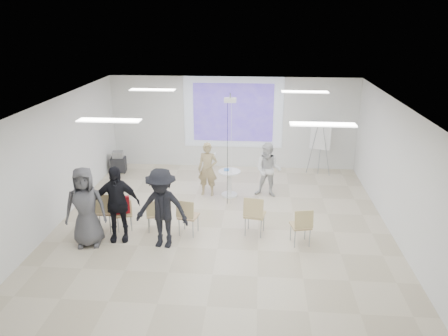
# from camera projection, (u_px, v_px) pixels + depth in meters

# --- Properties ---
(floor) EXTENTS (8.00, 9.00, 0.10)m
(floor) POSITION_uv_depth(u_px,v_px,m) (221.00, 230.00, 10.54)
(floor) COLOR beige
(floor) RESTS_ON ground
(ceiling) EXTENTS (8.00, 9.00, 0.10)m
(ceiling) POSITION_uv_depth(u_px,v_px,m) (221.00, 103.00, 9.50)
(ceiling) COLOR white
(ceiling) RESTS_ON wall_back
(wall_back) EXTENTS (8.00, 0.10, 3.00)m
(wall_back) POSITION_uv_depth(u_px,v_px,m) (233.00, 123.00, 14.29)
(wall_back) COLOR silver
(wall_back) RESTS_ON floor
(wall_left) EXTENTS (0.10, 9.00, 3.00)m
(wall_left) POSITION_uv_depth(u_px,v_px,m) (51.00, 165.00, 10.33)
(wall_left) COLOR silver
(wall_left) RESTS_ON floor
(wall_right) EXTENTS (0.10, 9.00, 3.00)m
(wall_right) POSITION_uv_depth(u_px,v_px,m) (402.00, 174.00, 9.71)
(wall_right) COLOR silver
(wall_right) RESTS_ON floor
(projection_halo) EXTENTS (3.20, 0.01, 2.30)m
(projection_halo) POSITION_uv_depth(u_px,v_px,m) (233.00, 113.00, 14.11)
(projection_halo) COLOR silver
(projection_halo) RESTS_ON wall_back
(projection_image) EXTENTS (2.60, 0.01, 1.90)m
(projection_image) POSITION_uv_depth(u_px,v_px,m) (233.00, 113.00, 14.10)
(projection_image) COLOR #4A34B0
(projection_image) RESTS_ON wall_back
(pedestal_table) EXTENTS (0.65, 0.65, 0.77)m
(pedestal_table) POSITION_uv_depth(u_px,v_px,m) (229.00, 182.00, 12.24)
(pedestal_table) COLOR white
(pedestal_table) RESTS_ON floor
(player_left) EXTENTS (0.67, 0.48, 1.73)m
(player_left) POSITION_uv_depth(u_px,v_px,m) (208.00, 166.00, 12.18)
(player_left) COLOR tan
(player_left) RESTS_ON floor
(player_right) EXTENTS (0.94, 0.81, 1.72)m
(player_right) POSITION_uv_depth(u_px,v_px,m) (268.00, 167.00, 12.09)
(player_right) COLOR white
(player_right) RESTS_ON floor
(controller_left) EXTENTS (0.05, 0.12, 0.04)m
(controller_left) POSITION_uv_depth(u_px,v_px,m) (215.00, 154.00, 12.30)
(controller_left) COLOR white
(controller_left) RESTS_ON player_left
(controller_right) EXTENTS (0.06, 0.12, 0.04)m
(controller_right) POSITION_uv_depth(u_px,v_px,m) (262.00, 154.00, 12.23)
(controller_right) COLOR silver
(controller_right) RESTS_ON player_right
(chair_far_left) EXTENTS (0.48, 0.51, 1.00)m
(chair_far_left) POSITION_uv_depth(u_px,v_px,m) (102.00, 209.00, 10.14)
(chair_far_left) COLOR tan
(chair_far_left) RESTS_ON floor
(chair_left_mid) EXTENTS (0.49, 0.51, 0.80)m
(chair_left_mid) POSITION_uv_depth(u_px,v_px,m) (124.00, 212.00, 10.25)
(chair_left_mid) COLOR tan
(chair_left_mid) RESTS_ON floor
(chair_left_inner) EXTENTS (0.45, 0.47, 0.80)m
(chair_left_inner) POSITION_uv_depth(u_px,v_px,m) (155.00, 213.00, 10.22)
(chair_left_inner) COLOR tan
(chair_left_inner) RESTS_ON floor
(chair_center) EXTENTS (0.50, 0.53, 0.90)m
(chair_center) POSITION_uv_depth(u_px,v_px,m) (187.00, 214.00, 10.01)
(chair_center) COLOR tan
(chair_center) RESTS_ON floor
(chair_right_inner) EXTENTS (0.53, 0.56, 0.98)m
(chair_right_inner) POSITION_uv_depth(u_px,v_px,m) (254.00, 213.00, 9.99)
(chair_right_inner) COLOR tan
(chair_right_inner) RESTS_ON floor
(chair_right_far) EXTENTS (0.50, 0.53, 0.89)m
(chair_right_far) POSITION_uv_depth(u_px,v_px,m) (302.00, 224.00, 9.56)
(chair_right_far) COLOR tan
(chair_right_far) RESTS_ON floor
(red_jacket) EXTENTS (0.44, 0.24, 0.41)m
(red_jacket) POSITION_uv_depth(u_px,v_px,m) (120.00, 205.00, 10.02)
(red_jacket) COLOR #A6141C
(red_jacket) RESTS_ON chair_left_mid
(laptop) EXTENTS (0.33, 0.27, 0.02)m
(laptop) POSITION_uv_depth(u_px,v_px,m) (155.00, 213.00, 10.32)
(laptop) COLOR black
(laptop) RESTS_ON chair_left_inner
(audience_left) EXTENTS (1.27, 0.88, 2.03)m
(audience_left) POSITION_uv_depth(u_px,v_px,m) (116.00, 198.00, 9.66)
(audience_left) COLOR black
(audience_left) RESTS_ON floor
(audience_mid) EXTENTS (1.41, 0.88, 2.06)m
(audience_mid) POSITION_uv_depth(u_px,v_px,m) (162.00, 203.00, 9.38)
(audience_mid) COLOR black
(audience_mid) RESTS_ON floor
(audience_outer) EXTENTS (1.10, 0.84, 2.03)m
(audience_outer) POSITION_uv_depth(u_px,v_px,m) (85.00, 202.00, 9.45)
(audience_outer) COLOR #525156
(audience_outer) RESTS_ON floor
(flipchart_easel) EXTENTS (0.73, 0.57, 1.74)m
(flipchart_easel) POSITION_uv_depth(u_px,v_px,m) (321.00, 136.00, 13.57)
(flipchart_easel) COLOR gray
(flipchart_easel) RESTS_ON floor
(av_cart) EXTENTS (0.52, 0.44, 0.70)m
(av_cart) POSITION_uv_depth(u_px,v_px,m) (119.00, 163.00, 14.10)
(av_cart) COLOR black
(av_cart) RESTS_ON floor
(ceiling_projector) EXTENTS (0.30, 0.25, 3.00)m
(ceiling_projector) POSITION_uv_depth(u_px,v_px,m) (230.00, 105.00, 11.01)
(ceiling_projector) COLOR white
(ceiling_projector) RESTS_ON ceiling
(fluor_panel_nw) EXTENTS (1.20, 0.30, 0.02)m
(fluor_panel_nw) POSITION_uv_depth(u_px,v_px,m) (153.00, 90.00, 11.56)
(fluor_panel_nw) COLOR white
(fluor_panel_nw) RESTS_ON ceiling
(fluor_panel_ne) EXTENTS (1.20, 0.30, 0.02)m
(fluor_panel_ne) POSITION_uv_depth(u_px,v_px,m) (305.00, 92.00, 11.25)
(fluor_panel_ne) COLOR white
(fluor_panel_ne) RESTS_ON ceiling
(fluor_panel_sw) EXTENTS (1.20, 0.30, 0.02)m
(fluor_panel_sw) POSITION_uv_depth(u_px,v_px,m) (109.00, 120.00, 8.27)
(fluor_panel_sw) COLOR white
(fluor_panel_sw) RESTS_ON ceiling
(fluor_panel_se) EXTENTS (1.20, 0.30, 0.02)m
(fluor_panel_se) POSITION_uv_depth(u_px,v_px,m) (323.00, 124.00, 7.97)
(fluor_panel_se) COLOR white
(fluor_panel_se) RESTS_ON ceiling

